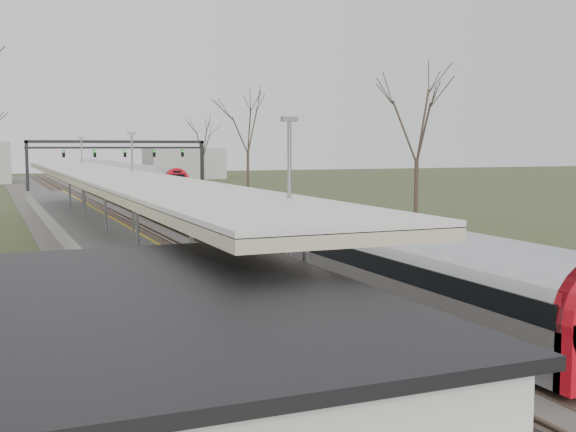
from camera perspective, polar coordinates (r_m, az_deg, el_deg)
name	(u,v)px	position (r m, az deg, el deg)	size (l,w,h in m)	color
track_bed	(183,212)	(59.06, -8.30, 0.33)	(24.00, 160.00, 0.22)	#474442
platform	(96,237)	(40.11, -14.92, -1.61)	(3.50, 69.00, 1.00)	#9E9B93
canopy	(108,176)	(35.38, -14.04, 3.05)	(4.10, 50.00, 3.11)	slate
station_building	(143,411)	(10.81, -11.41, -14.90)	(6.00, 9.00, 3.20)	silver
signal_gantry	(119,150)	(88.18, -13.24, 5.09)	(21.00, 0.59, 6.08)	black
tree_east_far	(417,119)	(52.39, 10.18, 7.55)	(5.00, 5.00, 10.30)	#2D231C
train_near	(176,203)	(49.76, -8.85, 0.99)	(2.62, 75.21, 3.05)	#979AA1
train_far	(118,172)	(114.68, -13.31, 3.44)	(2.62, 75.21, 3.05)	#979AA1
passenger	(302,311)	(15.37, 1.13, -7.51)	(0.65, 0.42, 1.77)	#293550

